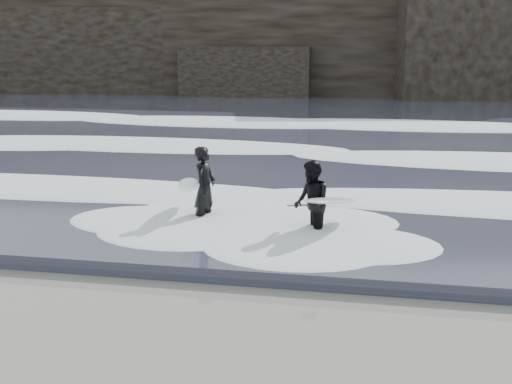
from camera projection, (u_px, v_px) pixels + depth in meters
ground at (193, 370)px, 8.41m from camera, size 120.00×120.00×0.00m
sea at (339, 118)px, 36.12m from camera, size 90.00×52.00×0.30m
headland at (355, 34)px, 51.30m from camera, size 70.00×9.00×10.00m
foam_near at (290, 191)px, 16.93m from camera, size 60.00×3.20×0.20m
foam_mid at (316, 149)px, 23.63m from camera, size 60.00×4.00×0.24m
foam_far at (334, 120)px, 32.23m from camera, size 60.00×4.80×0.30m
surfer_left at (203, 188)px, 14.69m from camera, size 1.18×1.82×1.92m
surfer_right at (314, 202)px, 13.54m from camera, size 1.57×2.31×1.80m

